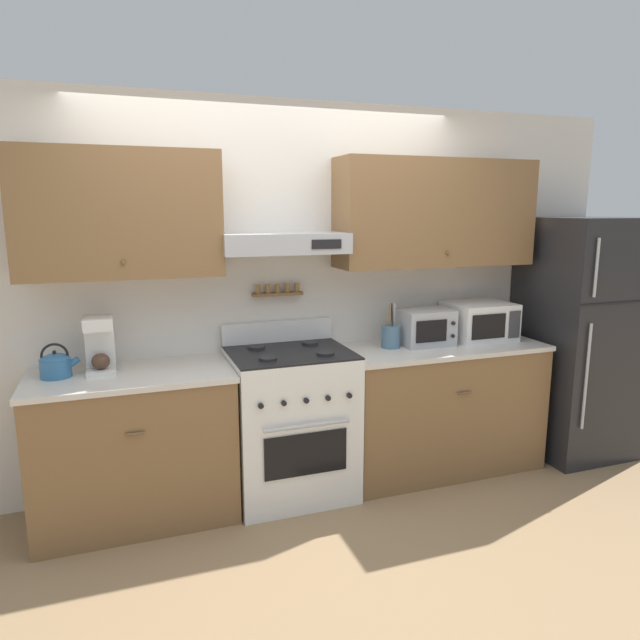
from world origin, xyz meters
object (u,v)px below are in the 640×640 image
at_px(stove_range, 291,422).
at_px(utensil_crock, 391,336).
at_px(microwave, 479,321).
at_px(tea_kettle, 56,365).
at_px(toaster_oven, 425,327).
at_px(refrigerator, 580,337).
at_px(coffee_maker, 100,344).

relative_size(stove_range, utensil_crock, 3.59).
height_order(microwave, utensil_crock, utensil_crock).
height_order(tea_kettle, toaster_oven, toaster_oven).
height_order(microwave, toaster_oven, microwave).
xyz_separation_m(microwave, utensil_crock, (-0.72, -0.02, -0.05)).
bearing_deg(microwave, refrigerator, -9.77).
bearing_deg(utensil_crock, microwave, 1.41).
distance_m(stove_range, toaster_oven, 1.15).
relative_size(refrigerator, utensil_crock, 5.82).
distance_m(coffee_maker, microwave, 2.59).
xyz_separation_m(coffee_maker, microwave, (2.59, -0.01, -0.03)).
bearing_deg(utensil_crock, stove_range, -174.71).
height_order(utensil_crock, toaster_oven, utensil_crock).
distance_m(utensil_crock, toaster_oven, 0.27).
relative_size(microwave, utensil_crock, 1.46).
bearing_deg(tea_kettle, coffee_maker, 6.72).
bearing_deg(stove_range, toaster_oven, 3.81).
relative_size(stove_range, refrigerator, 0.62).
xyz_separation_m(coffee_maker, toaster_oven, (2.13, -0.03, -0.04)).
bearing_deg(stove_range, microwave, 3.38).
height_order(coffee_maker, microwave, coffee_maker).
bearing_deg(coffee_maker, microwave, -0.23).
bearing_deg(coffee_maker, toaster_oven, -0.80).
xyz_separation_m(microwave, toaster_oven, (-0.46, -0.02, -0.01)).
bearing_deg(refrigerator, utensil_crock, 175.44).
relative_size(refrigerator, microwave, 3.99).
bearing_deg(coffee_maker, stove_range, -4.93).
relative_size(microwave, toaster_oven, 1.24).
relative_size(coffee_maker, microwave, 0.74).
bearing_deg(stove_range, tea_kettle, 177.11).
height_order(tea_kettle, microwave, microwave).
relative_size(tea_kettle, microwave, 0.48).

